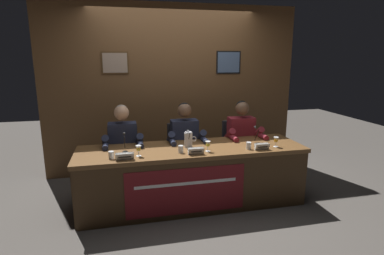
# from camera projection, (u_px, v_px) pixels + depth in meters

# --- Properties ---
(ground_plane) EXTENTS (12.00, 12.00, 0.00)m
(ground_plane) POSITION_uv_depth(u_px,v_px,m) (192.00, 202.00, 3.96)
(ground_plane) COLOR #4C4742
(wall_back_panelled) EXTENTS (3.97, 0.14, 2.60)m
(wall_back_panelled) POSITION_uv_depth(u_px,v_px,m) (174.00, 90.00, 4.89)
(wall_back_panelled) COLOR brown
(wall_back_panelled) RESTS_ON ground_plane
(conference_table) EXTENTS (2.77, 0.79, 0.73)m
(conference_table) POSITION_uv_depth(u_px,v_px,m) (194.00, 168.00, 3.75)
(conference_table) COLOR brown
(conference_table) RESTS_ON ground_plane
(chair_left) EXTENTS (0.44, 0.44, 0.89)m
(chair_left) POSITION_uv_depth(u_px,v_px,m) (124.00, 160.00, 4.23)
(chair_left) COLOR black
(chair_left) RESTS_ON ground_plane
(panelist_left) EXTENTS (0.51, 0.48, 1.22)m
(panelist_left) POSITION_uv_depth(u_px,v_px,m) (123.00, 145.00, 3.98)
(panelist_left) COLOR black
(panelist_left) RESTS_ON ground_plane
(nameplate_left) EXTENTS (0.20, 0.06, 0.08)m
(nameplate_left) POSITION_uv_depth(u_px,v_px,m) (125.00, 156.00, 3.32)
(nameplate_left) COLOR white
(nameplate_left) RESTS_ON conference_table
(juice_glass_left) EXTENTS (0.06, 0.06, 0.12)m
(juice_glass_left) POSITION_uv_depth(u_px,v_px,m) (138.00, 149.00, 3.44)
(juice_glass_left) COLOR white
(juice_glass_left) RESTS_ON conference_table
(water_cup_left) EXTENTS (0.06, 0.06, 0.08)m
(water_cup_left) POSITION_uv_depth(u_px,v_px,m) (111.00, 156.00, 3.36)
(water_cup_left) COLOR silver
(water_cup_left) RESTS_ON conference_table
(microphone_left) EXTENTS (0.06, 0.17, 0.22)m
(microphone_left) POSITION_uv_depth(u_px,v_px,m) (125.00, 146.00, 3.59)
(microphone_left) COLOR black
(microphone_left) RESTS_ON conference_table
(chair_center) EXTENTS (0.44, 0.44, 0.89)m
(chair_center) POSITION_uv_depth(u_px,v_px,m) (183.00, 156.00, 4.41)
(chair_center) COLOR black
(chair_center) RESTS_ON ground_plane
(panelist_center) EXTENTS (0.51, 0.48, 1.22)m
(panelist_center) POSITION_uv_depth(u_px,v_px,m) (186.00, 141.00, 4.16)
(panelist_center) COLOR black
(panelist_center) RESTS_ON ground_plane
(nameplate_center) EXTENTS (0.18, 0.06, 0.08)m
(nameplate_center) POSITION_uv_depth(u_px,v_px,m) (196.00, 151.00, 3.51)
(nameplate_center) COLOR white
(nameplate_center) RESTS_ON conference_table
(juice_glass_center) EXTENTS (0.06, 0.06, 0.12)m
(juice_glass_center) POSITION_uv_depth(u_px,v_px,m) (208.00, 144.00, 3.61)
(juice_glass_center) COLOR white
(juice_glass_center) RESTS_ON conference_table
(water_cup_center) EXTENTS (0.06, 0.06, 0.08)m
(water_cup_center) POSITION_uv_depth(u_px,v_px,m) (181.00, 149.00, 3.58)
(water_cup_center) COLOR silver
(water_cup_center) RESTS_ON conference_table
(microphone_center) EXTENTS (0.06, 0.17, 0.22)m
(microphone_center) POSITION_uv_depth(u_px,v_px,m) (189.00, 143.00, 3.73)
(microphone_center) COLOR black
(microphone_center) RESTS_ON conference_table
(chair_right) EXTENTS (0.44, 0.44, 0.89)m
(chair_right) POSITION_uv_depth(u_px,v_px,m) (237.00, 152.00, 4.59)
(chair_right) COLOR black
(chair_right) RESTS_ON ground_plane
(panelist_right) EXTENTS (0.51, 0.48, 1.22)m
(panelist_right) POSITION_uv_depth(u_px,v_px,m) (243.00, 138.00, 4.34)
(panelist_right) COLOR black
(panelist_right) RESTS_ON ground_plane
(nameplate_right) EXTENTS (0.18, 0.06, 0.08)m
(nameplate_right) POSITION_uv_depth(u_px,v_px,m) (262.00, 147.00, 3.69)
(nameplate_right) COLOR white
(nameplate_right) RESTS_ON conference_table
(juice_glass_right) EXTENTS (0.06, 0.06, 0.12)m
(juice_glass_right) POSITION_uv_depth(u_px,v_px,m) (276.00, 140.00, 3.80)
(juice_glass_right) COLOR white
(juice_glass_right) RESTS_ON conference_table
(water_cup_right) EXTENTS (0.06, 0.06, 0.08)m
(water_cup_right) POSITION_uv_depth(u_px,v_px,m) (249.00, 146.00, 3.72)
(water_cup_right) COLOR silver
(water_cup_right) RESTS_ON conference_table
(microphone_right) EXTENTS (0.06, 0.17, 0.22)m
(microphone_right) POSITION_uv_depth(u_px,v_px,m) (258.00, 138.00, 3.93)
(microphone_right) COLOR black
(microphone_right) RESTS_ON conference_table
(water_pitcher_central) EXTENTS (0.15, 0.10, 0.21)m
(water_pitcher_central) POSITION_uv_depth(u_px,v_px,m) (189.00, 140.00, 3.79)
(water_pitcher_central) COLOR silver
(water_pitcher_central) RESTS_ON conference_table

